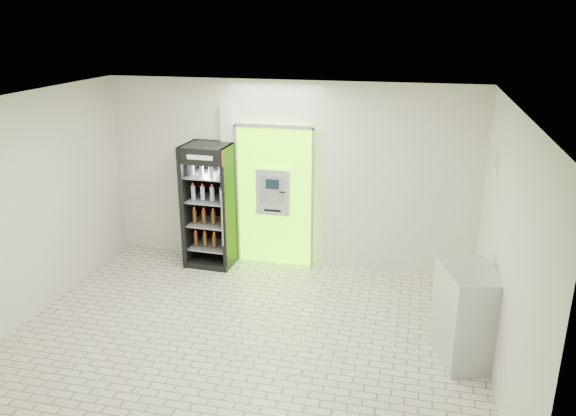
% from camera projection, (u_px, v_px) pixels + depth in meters
% --- Properties ---
extents(ground, '(6.00, 6.00, 0.00)m').
position_uv_depth(ground, '(244.00, 338.00, 7.18)').
color(ground, beige).
rests_on(ground, ground).
extents(room_shell, '(6.00, 6.00, 6.00)m').
position_uv_depth(room_shell, '(240.00, 202.00, 6.59)').
color(room_shell, beige).
rests_on(room_shell, ground).
extents(atm_assembly, '(1.30, 0.24, 2.33)m').
position_uv_depth(atm_assembly, '(275.00, 195.00, 9.07)').
color(atm_assembly, '#69FF01').
rests_on(atm_assembly, ground).
extents(pillar, '(0.22, 0.11, 2.60)m').
position_uv_depth(pillar, '(230.00, 184.00, 9.23)').
color(pillar, silver).
rests_on(pillar, ground).
extents(beverage_cooler, '(0.78, 0.73, 2.01)m').
position_uv_depth(beverage_cooler, '(211.00, 207.00, 9.13)').
color(beverage_cooler, black).
rests_on(beverage_cooler, ground).
extents(steel_cabinet, '(0.81, 1.00, 1.16)m').
position_uv_depth(steel_cabinet, '(467.00, 315.00, 6.61)').
color(steel_cabinet, '#B4B7BC').
rests_on(steel_cabinet, ground).
extents(exit_sign, '(0.02, 0.22, 0.26)m').
position_uv_depth(exit_sign, '(496.00, 164.00, 7.15)').
color(exit_sign, white).
rests_on(exit_sign, room_shell).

